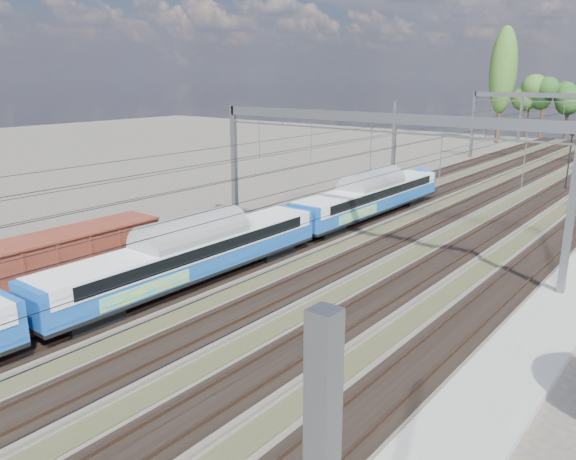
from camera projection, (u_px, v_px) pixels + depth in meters
The scene contains 7 objects.
track_bed at pixel (458, 211), 47.27m from camera, with size 21.00×130.00×0.34m.
platform at pixel (507, 377), 21.16m from camera, with size 3.00×70.00×0.30m, color gray.
catenary at pixel (500, 129), 51.22m from camera, with size 25.65×130.00×9.00m.
poplar at pixel (503, 71), 92.93m from camera, with size 4.40×4.40×19.04m.
emu_train at pixel (186, 249), 29.57m from camera, with size 2.68×56.75×3.92m.
freight_boxcar at pixel (47, 263), 28.33m from camera, with size 2.58×12.44×3.21m.
signal_near at pixel (570, 151), 55.17m from camera, with size 0.45×0.41×6.23m.
Camera 1 is at (17.19, -0.00, 11.11)m, focal length 35.00 mm.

